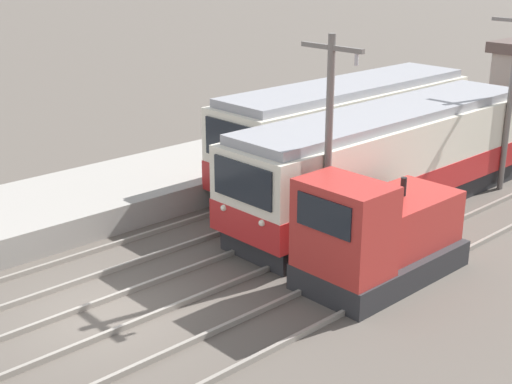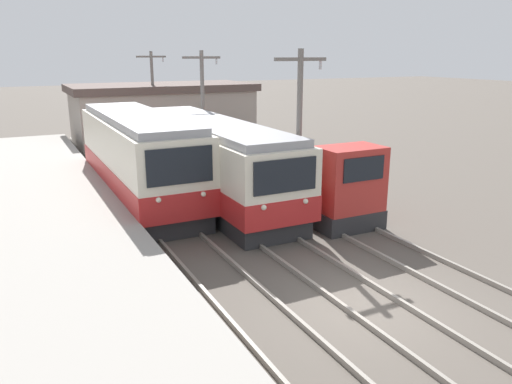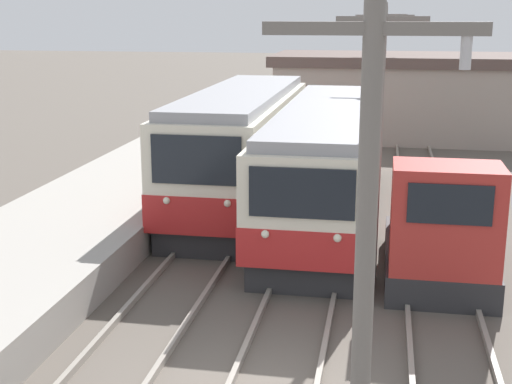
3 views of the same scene
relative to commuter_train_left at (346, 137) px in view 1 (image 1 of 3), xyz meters
name	(u,v)px [view 1 (image 1 of 3)]	position (x,y,z in m)	size (l,w,h in m)	color
ground_plane	(106,314)	(2.60, -11.80, -1.73)	(200.00, 200.00, 0.00)	#564F47
track_left	(53,276)	(0.00, -11.80, -1.66)	(1.54, 60.00, 0.14)	gray
track_center	(110,315)	(2.80, -11.80, -1.66)	(1.54, 60.00, 0.14)	gray
track_right	(188,366)	(5.80, -11.80, -1.66)	(1.54, 60.00, 0.14)	gray
commuter_train_left	(346,137)	(0.00, 0.00, 0.00)	(2.84, 11.29, 3.73)	#28282B
commuter_train_center	(388,164)	(2.80, -1.20, -0.12)	(2.84, 12.84, 3.44)	#28282B
shunting_locomotive	(377,237)	(5.80, -5.58, -0.52)	(2.40, 4.77, 3.00)	#28282B
catenary_mast_mid	(329,144)	(4.31, -5.88, 1.73)	(2.00, 0.20, 6.30)	slate
catenary_mast_far	(511,94)	(4.31, 3.59, 1.73)	(2.00, 0.20, 6.30)	slate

